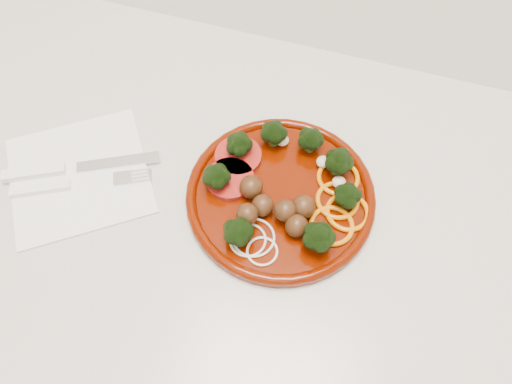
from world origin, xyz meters
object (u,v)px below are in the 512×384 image
(napkin, at_px, (79,175))
(fork, at_px, (57,187))
(plate, at_px, (282,192))
(knife, at_px, (61,169))

(napkin, height_order, fork, fork)
(plate, distance_m, knife, 0.30)
(knife, bearing_deg, napkin, -22.66)
(napkin, xyz_separation_m, knife, (-0.02, -0.00, 0.01))
(knife, distance_m, fork, 0.03)
(plate, bearing_deg, napkin, -169.73)
(napkin, xyz_separation_m, fork, (-0.02, -0.03, 0.01))
(plate, xyz_separation_m, fork, (-0.28, -0.08, -0.01))
(plate, height_order, napkin, plate)
(knife, xyz_separation_m, fork, (0.01, -0.03, -0.00))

